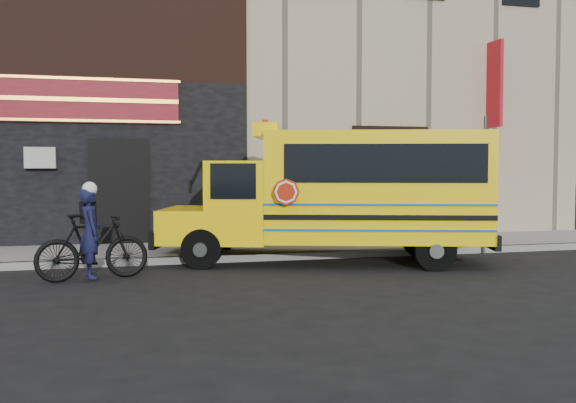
% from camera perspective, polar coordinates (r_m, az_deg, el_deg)
% --- Properties ---
extents(ground, '(120.00, 120.00, 0.00)m').
position_cam_1_polar(ground, '(11.51, 1.46, -7.05)').
color(ground, black).
rests_on(ground, ground).
extents(curb, '(40.00, 0.20, 0.15)m').
position_cam_1_polar(curb, '(13.99, -1.47, -4.94)').
color(curb, gray).
rests_on(curb, ground).
extents(sidewalk, '(40.00, 3.00, 0.15)m').
position_cam_1_polar(sidewalk, '(15.44, -2.72, -4.19)').
color(sidewalk, slate).
rests_on(sidewalk, ground).
extents(building, '(20.00, 10.70, 12.00)m').
position_cam_1_polar(building, '(21.96, -6.35, 13.79)').
color(building, tan).
rests_on(building, sidewalk).
extents(school_bus, '(7.22, 4.08, 2.92)m').
position_cam_1_polar(school_bus, '(13.54, 4.89, 0.88)').
color(school_bus, black).
rests_on(school_bus, ground).
extents(sign_pole, '(0.12, 0.27, 3.21)m').
position_cam_1_polar(sign_pole, '(15.65, 17.08, 1.99)').
color(sign_pole, '#373D39').
rests_on(sign_pole, ground).
extents(bicycle, '(2.06, 0.99, 1.19)m').
position_cam_1_polar(bicycle, '(12.00, -16.99, -3.89)').
color(bicycle, black).
rests_on(bicycle, ground).
extents(cyclist, '(0.50, 0.65, 1.60)m').
position_cam_1_polar(cyclist, '(11.94, -17.16, -2.93)').
color(cyclist, '#111334').
rests_on(cyclist, ground).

